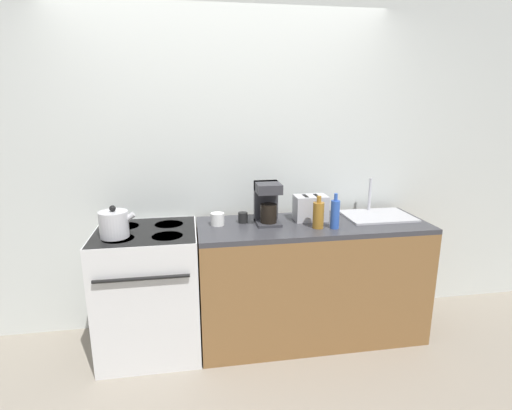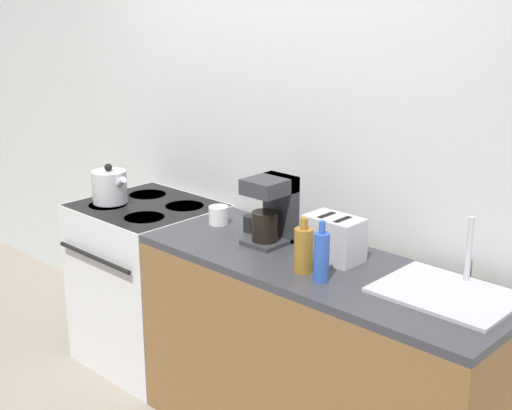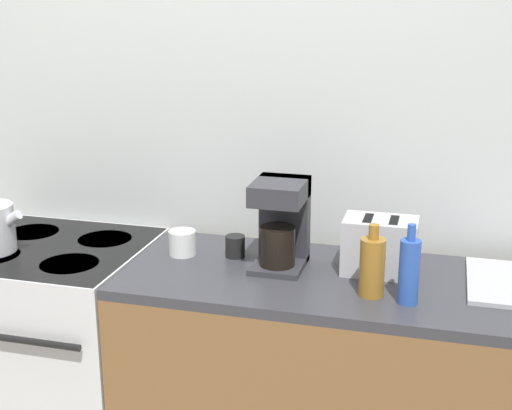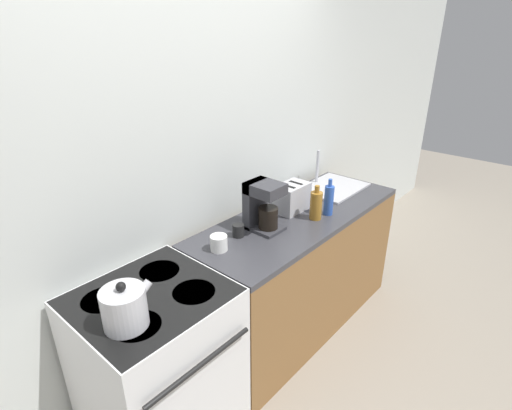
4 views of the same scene
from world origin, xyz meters
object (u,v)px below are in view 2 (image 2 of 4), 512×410
object	(u,v)px
stove	(150,282)
cup_black	(250,223)
coffee_maker	(273,208)
toaster	(334,238)
bottle_amber	(303,249)
kettle	(110,186)
cup_white	(219,215)
bottle_blue	(321,256)

from	to	relation	value
stove	cup_black	distance (m)	0.86
coffee_maker	cup_black	size ratio (longest dim) A/B	3.94
toaster	bottle_amber	size ratio (longest dim) A/B	1.05
stove	bottle_amber	xyz separation A→B (m)	(1.22, -0.14, 0.55)
kettle	bottle_amber	xyz separation A→B (m)	(1.40, -0.03, 0.01)
stove	cup_white	distance (m)	0.72
coffee_maker	bottle_blue	xyz separation A→B (m)	(0.45, -0.21, -0.06)
bottle_amber	stove	bearing A→B (deg)	173.66
coffee_maker	bottle_amber	world-z (taller)	coffee_maker
kettle	bottle_blue	xyz separation A→B (m)	(1.52, -0.06, 0.02)
toaster	bottle_blue	xyz separation A→B (m)	(0.11, -0.23, 0.01)
kettle	cup_white	bearing A→B (deg)	12.50
kettle	cup_black	world-z (taller)	kettle
coffee_maker	bottle_amber	distance (m)	0.39
kettle	cup_black	distance (m)	0.91
stove	bottle_blue	size ratio (longest dim) A/B	3.65
bottle_blue	bottle_amber	distance (m)	0.12
toaster	cup_black	xyz separation A→B (m)	(-0.52, 0.02, -0.06)
bottle_amber	bottle_blue	bearing A→B (deg)	-13.03
stove	kettle	xyz separation A→B (m)	(-0.18, -0.10, 0.54)
cup_black	stove	bearing A→B (deg)	-173.30
stove	bottle_amber	bearing A→B (deg)	-6.34
toaster	bottle_blue	distance (m)	0.25
bottle_blue	cup_white	xyz separation A→B (m)	(-0.82, 0.22, -0.06)
toaster	bottle_amber	world-z (taller)	bottle_amber
stove	bottle_amber	world-z (taller)	bottle_amber
bottle_blue	cup_black	world-z (taller)	bottle_blue
toaster	bottle_blue	size ratio (longest dim) A/B	0.97
bottle_blue	bottle_amber	world-z (taller)	bottle_blue
bottle_blue	cup_black	xyz separation A→B (m)	(-0.63, 0.24, -0.07)
kettle	bottle_blue	size ratio (longest dim) A/B	0.94
toaster	coffee_maker	size ratio (longest dim) A/B	0.80
cup_black	cup_white	distance (m)	0.19
toaster	kettle	bearing A→B (deg)	-173.30
kettle	cup_white	distance (m)	0.72
toaster	cup_black	bearing A→B (deg)	177.96
stove	bottle_blue	xyz separation A→B (m)	(1.33, -0.16, 0.56)
kettle	toaster	world-z (taller)	kettle
bottle_blue	coffee_maker	bearing A→B (deg)	155.25
bottle_amber	cup_black	bearing A→B (deg)	156.96
toaster	cup_white	bearing A→B (deg)	-179.13
kettle	cup_black	xyz separation A→B (m)	(0.89, 0.18, -0.05)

